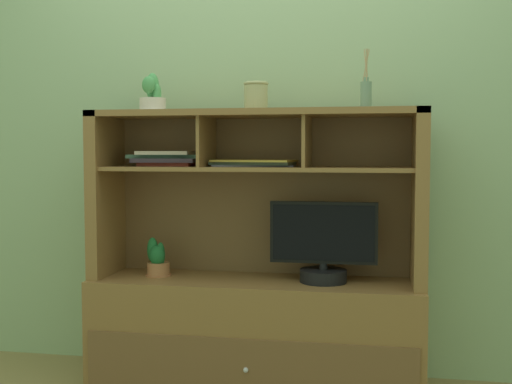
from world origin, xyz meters
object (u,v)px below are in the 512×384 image
Objects in this scene: media_console at (256,303)px; ceramic_vase at (256,96)px; potted_orchid at (158,261)px; potted_succulent at (153,98)px; tv_monitor at (323,249)px; magazine_stack_left at (168,158)px; magazine_stack_centre at (254,163)px; diffuser_bottle at (366,94)px.

ceramic_vase is (0.00, -0.01, 1.00)m from media_console.
potted_orchid is 1.00× the size of potted_succulent.
tv_monitor is 0.89m from magazine_stack_left.
tv_monitor is 1.10m from potted_succulent.
ceramic_vase is at bearing 177.92° from tv_monitor.
tv_monitor is 0.53m from magazine_stack_centre.
media_console is 0.68m from magazine_stack_centre.
media_console is at bearing 0.30° from potted_succulent.
magazine_stack_centre is at bearing 174.21° from tv_monitor.
ceramic_vase is at bearing -90.00° from media_console.
media_console is at bearing 2.24° from potted_orchid.
tv_monitor is at bearing -3.38° from media_console.
magazine_stack_centre is at bearing 134.72° from media_console.
media_console is at bearing -45.28° from magazine_stack_centre.
diffuser_bottle is at bearing 1.33° from ceramic_vase.
tv_monitor is 1.26× the size of magazine_stack_left.
magazine_stack_left is 2.11× the size of potted_succulent.
magazine_stack_centre is 3.09× the size of ceramic_vase.
potted_succulent reaches higher than tv_monitor.
media_console is 1.12m from diffuser_bottle.
magazine_stack_left is at bearing 175.38° from tv_monitor.
diffuser_bottle is (0.19, 0.02, 0.72)m from tv_monitor.
tv_monitor is at bearing 0.01° from potted_orchid.
potted_succulent is at bearing -179.70° from media_console.
potted_succulent is at bearing 179.47° from ceramic_vase.
magazine_stack_left reaches higher than potted_orchid.
magazine_stack_centre is (-0.34, 0.03, 0.40)m from tv_monitor.
tv_monitor reaches higher than potted_orchid.
magazine_stack_centre is at bearing 123.70° from ceramic_vase.
magazine_stack_left is (0.04, 0.06, 0.50)m from potted_orchid.
media_console is 8.36× the size of potted_succulent.
magazine_stack_left is at bearing 60.87° from potted_orchid.
ceramic_vase reaches higher than tv_monitor.
magazine_stack_left is at bearing 39.25° from potted_succulent.
ceramic_vase reaches higher than magazine_stack_left.
potted_succulent is (-0.50, -0.02, 0.32)m from magazine_stack_centre.
magazine_stack_left reaches higher than magazine_stack_centre.
potted_succulent reaches higher than magazine_stack_left.
potted_orchid is (-0.49, -0.02, 0.19)m from media_console.
tv_monitor is at bearing -2.08° from ceramic_vase.
tv_monitor is 0.82m from potted_orchid.
magazine_stack_left is (-0.78, 0.06, 0.42)m from tv_monitor.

